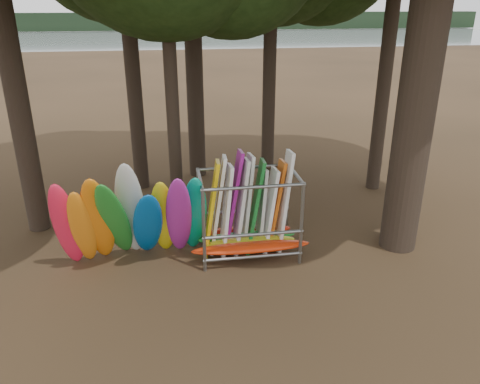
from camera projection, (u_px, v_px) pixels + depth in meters
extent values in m
plane|color=#47331E|center=(233.00, 262.00, 12.57)|extent=(120.00, 120.00, 0.00)
plane|color=gray|center=(172.00, 50.00, 67.39)|extent=(160.00, 160.00, 0.00)
cube|color=black|center=(166.00, 21.00, 112.31)|extent=(160.00, 4.00, 4.00)
cylinder|color=black|center=(0.00, 6.00, 12.06)|extent=(0.62, 0.62, 12.75)
cylinder|color=black|center=(130.00, 37.00, 15.68)|extent=(0.53, 0.53, 10.77)
cylinder|color=black|center=(193.00, 22.00, 16.78)|extent=(0.65, 0.65, 11.59)
cylinder|color=black|center=(270.00, 37.00, 16.46)|extent=(0.48, 0.48, 10.63)
cylinder|color=black|center=(170.00, 54.00, 13.09)|extent=(0.39, 0.39, 10.25)
cylinder|color=black|center=(393.00, 5.00, 15.20)|extent=(0.48, 0.48, 12.78)
cylinder|color=black|center=(432.00, 2.00, 10.98)|extent=(0.99, 0.99, 12.98)
ellipsoid|color=#EA1C3E|center=(67.00, 225.00, 11.76)|extent=(0.80, 1.16, 2.64)
ellipsoid|color=orange|center=(83.00, 228.00, 11.72)|extent=(0.65, 1.46, 2.57)
ellipsoid|color=orange|center=(98.00, 221.00, 11.73)|extent=(0.80, 1.72, 2.92)
ellipsoid|color=#228329|center=(115.00, 221.00, 11.79)|extent=(0.93, 2.16, 2.87)
ellipsoid|color=beige|center=(131.00, 211.00, 12.00)|extent=(0.73, 1.61, 3.14)
ellipsoid|color=#0755A8|center=(148.00, 225.00, 12.02)|extent=(0.99, 1.93, 2.49)
ellipsoid|color=gold|center=(163.00, 218.00, 12.19)|extent=(0.68, 1.49, 2.63)
ellipsoid|color=#A22594|center=(179.00, 217.00, 12.05)|extent=(0.66, 1.71, 2.81)
ellipsoid|color=#068C70|center=(194.00, 215.00, 12.33)|extent=(0.75, 1.49, 2.67)
ellipsoid|color=red|center=(251.00, 247.00, 12.46)|extent=(3.21, 0.55, 0.24)
ellipsoid|color=#B4A818|center=(249.00, 242.00, 12.72)|extent=(2.55, 0.55, 0.24)
ellipsoid|color=#1C7F29|center=(247.00, 237.00, 13.01)|extent=(2.76, 0.55, 0.24)
ellipsoid|color=red|center=(245.00, 231.00, 13.33)|extent=(2.68, 0.55, 0.24)
cube|color=yellow|center=(211.00, 210.00, 12.49)|extent=(0.55, 0.76, 2.68)
cube|color=white|center=(218.00, 206.00, 12.65)|extent=(0.56, 0.76, 2.75)
cube|color=white|center=(226.00, 212.00, 12.54)|extent=(0.40, 0.79, 2.56)
cube|color=#8F177F|center=(232.00, 202.00, 12.70)|extent=(0.62, 0.80, 2.87)
cube|color=silver|center=(240.00, 208.00, 12.59)|extent=(0.49, 0.80, 2.70)
cube|color=white|center=(246.00, 204.00, 12.80)|extent=(0.42, 0.81, 2.75)
cube|color=#176926|center=(255.00, 207.00, 12.66)|extent=(0.59, 0.75, 2.66)
cube|color=silver|center=(261.00, 209.00, 12.91)|extent=(0.34, 0.78, 2.37)
cube|color=silver|center=(269.00, 211.00, 12.75)|extent=(0.47, 0.78, 2.39)
cube|color=#D15E17|center=(275.00, 205.00, 12.92)|extent=(0.55, 0.77, 2.55)
cube|color=silver|center=(284.00, 203.00, 12.71)|extent=(0.45, 0.80, 2.87)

